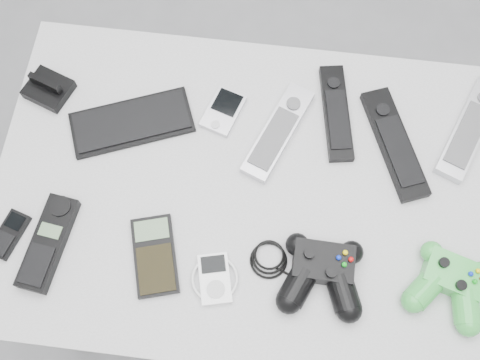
# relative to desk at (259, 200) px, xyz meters

# --- Properties ---
(floor) EXTENTS (3.50, 3.50, 0.00)m
(floor) POSITION_rel_desk_xyz_m (0.02, -0.09, -0.65)
(floor) COLOR slate
(floor) RESTS_ON ground
(desk) EXTENTS (1.06, 0.68, 0.71)m
(desk) POSITION_rel_desk_xyz_m (0.00, 0.00, 0.00)
(desk) COLOR #98989B
(desk) RESTS_ON floor
(pda_keyboard) EXTENTS (0.27, 0.19, 0.02)m
(pda_keyboard) POSITION_rel_desk_xyz_m (-0.28, 0.11, 0.07)
(pda_keyboard) COLOR black
(pda_keyboard) RESTS_ON desk
(dock_bracket) EXTENTS (0.11, 0.10, 0.05)m
(dock_bracket) POSITION_rel_desk_xyz_m (-0.46, 0.17, 0.08)
(dock_bracket) COLOR black
(dock_bracket) RESTS_ON desk
(pda) EXTENTS (0.09, 0.11, 0.02)m
(pda) POSITION_rel_desk_xyz_m (-0.09, 0.16, 0.07)
(pda) COLOR #BAB9C1
(pda) RESTS_ON desk
(remote_silver_a) EXTENTS (0.13, 0.23, 0.02)m
(remote_silver_a) POSITION_rel_desk_xyz_m (0.02, 0.13, 0.07)
(remote_silver_a) COLOR #BAB9C1
(remote_silver_a) RESTS_ON desk
(remote_black_a) EXTENTS (0.08, 0.22, 0.02)m
(remote_black_a) POSITION_rel_desk_xyz_m (0.14, 0.18, 0.07)
(remote_black_a) COLOR black
(remote_black_a) RESTS_ON desk
(remote_black_b) EXTENTS (0.15, 0.25, 0.02)m
(remote_black_b) POSITION_rel_desk_xyz_m (0.26, 0.13, 0.07)
(remote_black_b) COLOR black
(remote_black_b) RESTS_ON desk
(remote_silver_b) EXTENTS (0.15, 0.25, 0.02)m
(remote_silver_b) POSITION_rel_desk_xyz_m (0.41, 0.18, 0.07)
(remote_silver_b) COLOR #B5B6BD
(remote_silver_b) RESTS_ON desk
(mobile_phone) EXTENTS (0.07, 0.10, 0.02)m
(mobile_phone) POSITION_rel_desk_xyz_m (-0.46, -0.15, 0.07)
(mobile_phone) COLOR black
(mobile_phone) RESTS_ON desk
(cordless_handset) EXTENTS (0.08, 0.19, 0.03)m
(cordless_handset) POSITION_rel_desk_xyz_m (-0.38, -0.16, 0.08)
(cordless_handset) COLOR black
(cordless_handset) RESTS_ON desk
(calculator) EXTENTS (0.12, 0.17, 0.02)m
(calculator) POSITION_rel_desk_xyz_m (-0.18, -0.16, 0.07)
(calculator) COLOR black
(calculator) RESTS_ON desk
(mp3_player) EXTENTS (0.11, 0.11, 0.02)m
(mp3_player) POSITION_rel_desk_xyz_m (-0.06, -0.19, 0.07)
(mp3_player) COLOR white
(mp3_player) RESTS_ON desk
(controller_black) EXTENTS (0.27, 0.17, 0.05)m
(controller_black) POSITION_rel_desk_xyz_m (0.13, -0.15, 0.09)
(controller_black) COLOR black
(controller_black) RESTS_ON desk
(controller_green) EXTENTS (0.18, 0.19, 0.05)m
(controller_green) POSITION_rel_desk_xyz_m (0.36, -0.14, 0.09)
(controller_green) COLOR green
(controller_green) RESTS_ON desk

